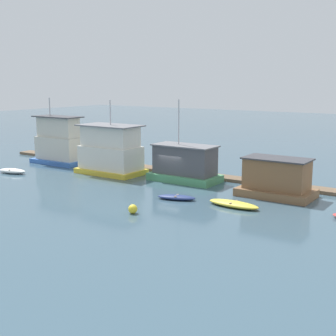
{
  "coord_description": "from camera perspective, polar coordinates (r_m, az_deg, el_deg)",
  "views": [
    {
      "loc": [
        23.85,
        -36.19,
        9.41
      ],
      "look_at": [
        0.0,
        -1.0,
        1.4
      ],
      "focal_mm": 50.0,
      "sensor_mm": 36.0,
      "label": 1
    }
  ],
  "objects": [
    {
      "name": "dinghy_white",
      "position": [
        50.44,
        -18.43,
        -0.34
      ],
      "size": [
        3.31,
        1.83,
        0.51
      ],
      "color": "white",
      "rests_on": "ground_plane"
    },
    {
      "name": "buoy_yellow",
      "position": [
        33.64,
        -4.31,
        -5.01
      ],
      "size": [
        0.67,
        0.67,
        0.67
      ],
      "primitive_type": "sphere",
      "color": "yellow",
      "rests_on": "ground_plane"
    },
    {
      "name": "dock_walkway",
      "position": [
        47.06,
        2.94,
        -0.69
      ],
      "size": [
        51.0,
        1.75,
        0.3
      ],
      "primitive_type": "cube",
      "color": "brown",
      "rests_on": "ground_plane"
    },
    {
      "name": "houseboat_brown",
      "position": [
        39.18,
        13.09,
        -1.32
      ],
      "size": [
        6.04,
        3.63,
        3.21
      ],
      "color": "brown",
      "rests_on": "ground_plane"
    },
    {
      "name": "houseboat_blue",
      "position": [
        54.76,
        -13.19,
        3.04
      ],
      "size": [
        6.55,
        3.22,
        7.45
      ],
      "color": "#3866B7",
      "rests_on": "ground_plane"
    },
    {
      "name": "houseboat_green",
      "position": [
        44.02,
        2.05,
        0.45
      ],
      "size": [
        6.61,
        3.4,
        7.67
      ],
      "color": "#4C9360",
      "rests_on": "ground_plane"
    },
    {
      "name": "houseboat_yellow",
      "position": [
        47.88,
        -7.02,
        2.05
      ],
      "size": [
        6.77,
        3.91,
        7.46
      ],
      "color": "gold",
      "rests_on": "ground_plane"
    },
    {
      "name": "mooring_post_near_right",
      "position": [
        49.91,
        -4.57,
        1.05
      ],
      "size": [
        0.31,
        0.31,
        2.19
      ],
      "primitive_type": "cylinder",
      "color": "#846B4C",
      "rests_on": "ground_plane"
    },
    {
      "name": "ground_plane",
      "position": [
        44.35,
        0.73,
        -1.58
      ],
      "size": [
        200.0,
        200.0,
        0.0
      ],
      "primitive_type": "plane",
      "color": "#385160"
    },
    {
      "name": "dinghy_navy",
      "position": [
        37.4,
        1.05,
        -3.6
      ],
      "size": [
        3.26,
        1.94,
        0.39
      ],
      "color": "navy",
      "rests_on": "ground_plane"
    },
    {
      "name": "dinghy_yellow",
      "position": [
        35.63,
        8.01,
        -4.37
      ],
      "size": [
        4.16,
        1.52,
        0.45
      ],
      "color": "yellow",
      "rests_on": "ground_plane"
    }
  ]
}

